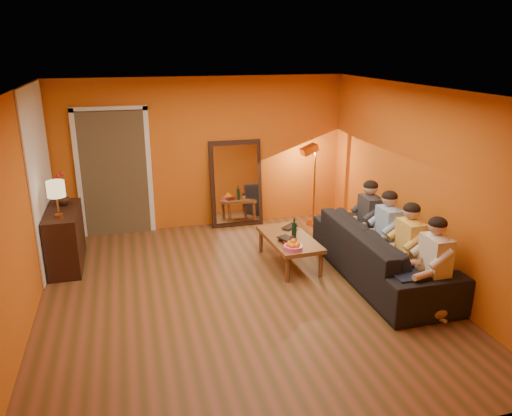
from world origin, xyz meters
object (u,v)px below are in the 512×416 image
object	(u,v)px
mirror_frame	(236,183)
table_lamp	(57,199)
sofa	(381,253)
person_mid_right	(388,233)
vase	(63,198)
coffee_table	(289,250)
person_far_left	(434,266)
laptop	(293,227)
person_mid_left	(409,248)
person_far_right	(369,220)
dog	(431,287)
tumbler	(295,231)
floor_lamp	(314,186)
wine_bottle	(294,228)
sideboard	(65,238)

from	to	relation	value
mirror_frame	table_lamp	xyz separation A→B (m)	(-2.79, -1.38, 0.34)
sofa	person_mid_right	xyz separation A→B (m)	(0.13, 0.10, 0.23)
mirror_frame	vase	world-z (taller)	mirror_frame
coffee_table	person_far_left	world-z (taller)	person_far_left
person_mid_right	laptop	xyz separation A→B (m)	(-1.03, 1.02, -0.18)
person_far_left	person_mid_left	size ratio (longest dim) A/B	1.00
sofa	person_far_right	size ratio (longest dim) A/B	2.12
sofa	dog	distance (m)	1.04
tumbler	vase	distance (m)	3.45
floor_lamp	person_far_right	xyz separation A→B (m)	(0.25, -1.61, -0.11)
sofa	floor_lamp	xyz separation A→B (m)	(-0.12, 2.26, 0.34)
vase	wine_bottle	bearing A→B (deg)	-18.81
coffee_table	person_far_right	bearing A→B (deg)	-9.32
sofa	wine_bottle	bearing A→B (deg)	55.06
floor_lamp	coffee_table	bearing A→B (deg)	-130.52
mirror_frame	sofa	world-z (taller)	mirror_frame
person_mid_left	vase	world-z (taller)	person_mid_left
mirror_frame	coffee_table	xyz separation A→B (m)	(0.37, -1.87, -0.55)
person_far_left	person_mid_left	xyz separation A→B (m)	(0.00, 0.55, 0.00)
coffee_table	laptop	distance (m)	0.45
wine_bottle	vase	distance (m)	3.42
person_mid_left	person_mid_right	world-z (taller)	same
sideboard	table_lamp	xyz separation A→B (m)	(0.00, -0.30, 0.68)
coffee_table	table_lamp	bearing A→B (deg)	167.33
tumbler	mirror_frame	bearing A→B (deg)	105.71
floor_lamp	person_far_left	xyz separation A→B (m)	(0.25, -3.26, -0.11)
mirror_frame	dog	size ratio (longest dim) A/B	2.13
table_lamp	person_mid_left	distance (m)	4.72
coffee_table	dog	world-z (taller)	dog
mirror_frame	person_mid_right	xyz separation A→B (m)	(1.58, -2.54, -0.15)
mirror_frame	person_mid_right	bearing A→B (deg)	-58.13
table_lamp	person_mid_right	distance (m)	4.55
sofa	floor_lamp	world-z (taller)	floor_lamp
person_far_left	tumbler	distance (m)	2.18
person_mid_right	vase	world-z (taller)	person_mid_right
mirror_frame	vase	size ratio (longest dim) A/B	7.28
dog	person_far_left	world-z (taller)	person_far_left
table_lamp	coffee_table	distance (m)	3.32
sideboard	dog	size ratio (longest dim) A/B	1.66
laptop	person_mid_left	bearing A→B (deg)	-96.15
mirror_frame	person_mid_left	bearing A→B (deg)	-62.93
mirror_frame	coffee_table	bearing A→B (deg)	-78.73
person_far_left	person_mid_right	xyz separation A→B (m)	(0.00, 1.10, 0.00)
wine_bottle	person_far_right	bearing A→B (deg)	-3.32
mirror_frame	person_mid_right	distance (m)	3.00
vase	person_far_right	bearing A→B (deg)	-14.89
table_lamp	sofa	distance (m)	4.48
floor_lamp	person_mid_left	size ratio (longest dim) A/B	1.18
dog	wine_bottle	xyz separation A→B (m)	(-1.12, 1.75, 0.22)
sideboard	person_mid_right	xyz separation A→B (m)	(4.37, -1.46, 0.18)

